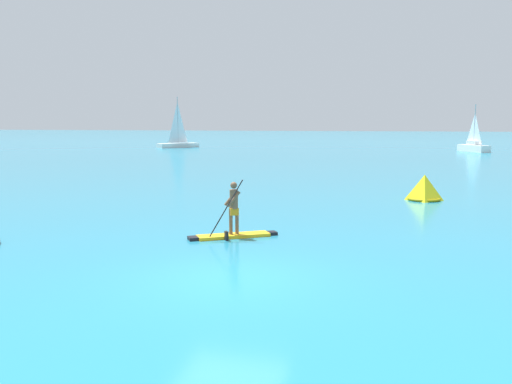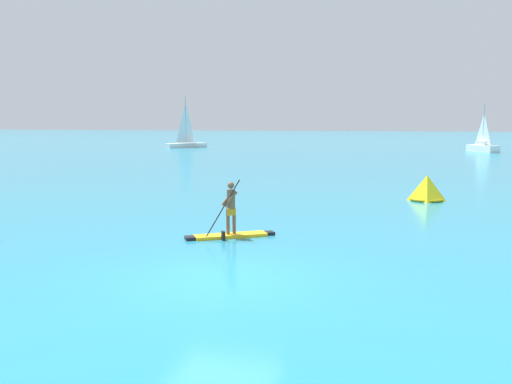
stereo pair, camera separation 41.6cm
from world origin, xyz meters
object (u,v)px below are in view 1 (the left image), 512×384
object	(u,v)px
paddleboarder_mid_center	(233,224)
race_marker_buoy	(424,189)
sailboat_right_horizon	(474,146)
sailboat_left_horizon	(178,141)

from	to	relation	value
paddleboarder_mid_center	race_marker_buoy	world-z (taller)	paddleboarder_mid_center
paddleboarder_mid_center	sailboat_right_horizon	size ratio (longest dim) A/B	0.45
race_marker_buoy	sailboat_right_horizon	bearing A→B (deg)	80.44
paddleboarder_mid_center	sailboat_left_horizon	world-z (taller)	sailboat_left_horizon
paddleboarder_mid_center	sailboat_right_horizon	world-z (taller)	sailboat_right_horizon
sailboat_left_horizon	paddleboarder_mid_center	bearing A→B (deg)	-116.40
paddleboarder_mid_center	sailboat_left_horizon	size ratio (longest dim) A/B	0.36
paddleboarder_mid_center	sailboat_left_horizon	bearing A→B (deg)	-99.03
race_marker_buoy	sailboat_left_horizon	bearing A→B (deg)	124.07
sailboat_left_horizon	race_marker_buoy	bearing A→B (deg)	-106.54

